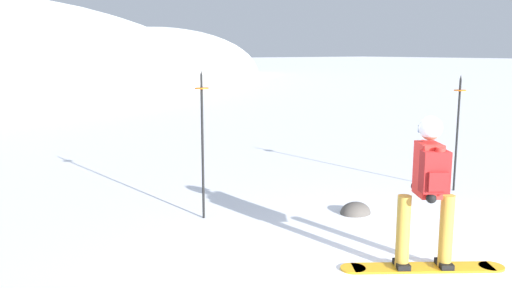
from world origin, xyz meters
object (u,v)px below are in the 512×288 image
piste_marker_near (458,126)px  rock_dark (355,213)px  piste_marker_far (202,135)px  snowboarder_main (428,190)px

piste_marker_near → rock_dark: piste_marker_near is taller
rock_dark → piste_marker_far: bearing=151.6°
rock_dark → piste_marker_near: bearing=0.4°
snowboarder_main → piste_marker_far: piste_marker_far is taller
piste_marker_near → piste_marker_far: piste_marker_far is taller
snowboarder_main → rock_dark: size_ratio=3.52×
piste_marker_far → rock_dark: (1.98, -1.07, -1.21)m
piste_marker_near → rock_dark: bearing=-179.6°
snowboarder_main → rock_dark: bearing=65.9°
piste_marker_near → piste_marker_far: bearing=166.3°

